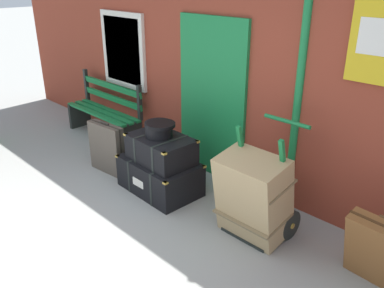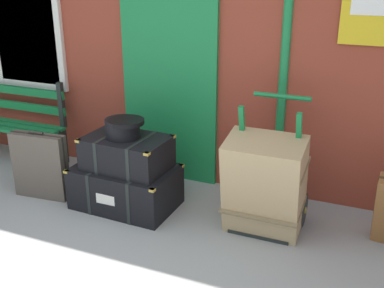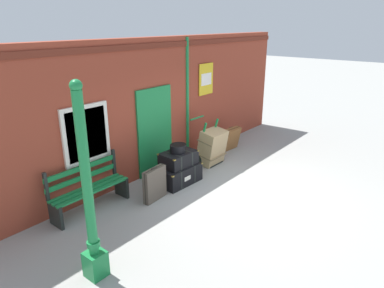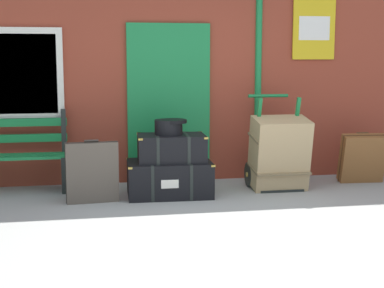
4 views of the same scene
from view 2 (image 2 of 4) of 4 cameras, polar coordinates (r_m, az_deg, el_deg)
name	(u,v)px [view 2 (image 2 of 4)]	position (r m, az deg, el deg)	size (l,w,h in m)	color
brick_facade	(196,36)	(5.05, 0.47, 13.10)	(10.40, 0.35, 3.20)	brown
platform_bench	(7,124)	(6.26, -21.70, 2.33)	(1.60, 0.43, 1.01)	#197A3D
steamer_trunk_base	(126,187)	(4.77, -8.09, -5.17)	(1.03, 0.69, 0.43)	black
steamer_trunk_middle	(127,153)	(4.61, -7.95, -1.06)	(0.84, 0.59, 0.33)	black
round_hatbox	(123,127)	(4.53, -8.41, 2.09)	(0.39, 0.35, 0.18)	black
porters_trolley	(268,196)	(4.46, 9.29, -6.31)	(0.71, 0.69, 1.18)	black
large_brown_trunk	(265,185)	(4.22, 8.86, -4.94)	(0.70, 0.58, 0.94)	tan
suitcase_brown	(40,166)	(5.09, -18.07, -2.56)	(0.61, 0.19, 0.74)	#51473D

